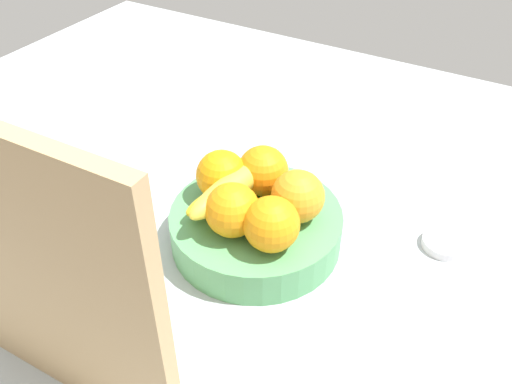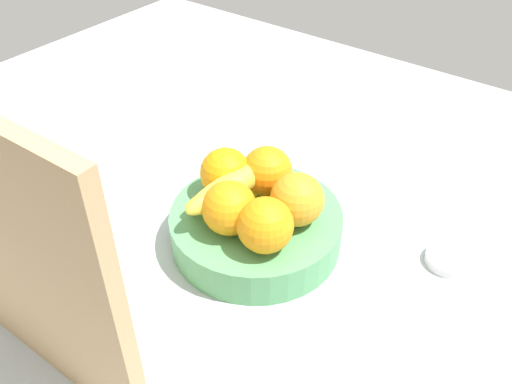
# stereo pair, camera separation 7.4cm
# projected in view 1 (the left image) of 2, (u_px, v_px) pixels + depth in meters

# --- Properties ---
(ground_plane) EXTENTS (1.80, 1.40, 0.03)m
(ground_plane) POSITION_uv_depth(u_px,v_px,m) (275.00, 241.00, 0.86)
(ground_plane) COLOR #ABB6BA
(fruit_bowl) EXTENTS (0.26, 0.26, 0.06)m
(fruit_bowl) POSITION_uv_depth(u_px,v_px,m) (256.00, 227.00, 0.82)
(fruit_bowl) COLOR #539960
(fruit_bowl) RESTS_ON ground_plane
(orange_front_left) EXTENTS (0.08, 0.08, 0.08)m
(orange_front_left) POSITION_uv_depth(u_px,v_px,m) (298.00, 196.00, 0.77)
(orange_front_left) COLOR orange
(orange_front_left) RESTS_ON fruit_bowl
(orange_front_right) EXTENTS (0.08, 0.08, 0.08)m
(orange_front_right) POSITION_uv_depth(u_px,v_px,m) (263.00, 171.00, 0.82)
(orange_front_right) COLOR orange
(orange_front_right) RESTS_ON fruit_bowl
(orange_center) EXTENTS (0.08, 0.08, 0.08)m
(orange_center) POSITION_uv_depth(u_px,v_px,m) (222.00, 175.00, 0.81)
(orange_center) COLOR orange
(orange_center) RESTS_ON fruit_bowl
(orange_back_left) EXTENTS (0.08, 0.08, 0.08)m
(orange_back_left) POSITION_uv_depth(u_px,v_px,m) (232.00, 210.00, 0.75)
(orange_back_left) COLOR orange
(orange_back_left) RESTS_ON fruit_bowl
(orange_back_right) EXTENTS (0.08, 0.08, 0.08)m
(orange_back_right) POSITION_uv_depth(u_px,v_px,m) (271.00, 224.00, 0.72)
(orange_back_right) COLOR orange
(orange_back_right) RESTS_ON fruit_bowl
(banana_bunch) EXTENTS (0.10, 0.19, 0.06)m
(banana_bunch) POSITION_uv_depth(u_px,v_px,m) (233.00, 190.00, 0.80)
(banana_bunch) COLOR yellow
(banana_bunch) RESTS_ON fruit_bowl
(cutting_board) EXTENTS (0.28, 0.02, 0.36)m
(cutting_board) POSITION_uv_depth(u_px,v_px,m) (50.00, 285.00, 0.53)
(cutting_board) COLOR tan
(cutting_board) RESTS_ON ground_plane
(jar_lid) EXTENTS (0.07, 0.07, 0.01)m
(jar_lid) POSITION_uv_depth(u_px,v_px,m) (445.00, 243.00, 0.82)
(jar_lid) COLOR silver
(jar_lid) RESTS_ON ground_plane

